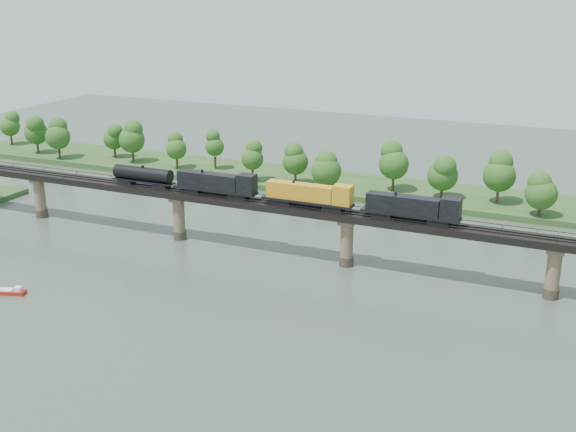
% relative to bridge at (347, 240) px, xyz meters
% --- Properties ---
extents(ground, '(400.00, 400.00, 0.00)m').
position_rel_bridge_xyz_m(ground, '(0.00, -30.00, -5.46)').
color(ground, '#344335').
rests_on(ground, ground).
extents(far_bank, '(300.00, 24.00, 1.60)m').
position_rel_bridge_xyz_m(far_bank, '(0.00, 55.00, -4.66)').
color(far_bank, '#274A1D').
rests_on(far_bank, ground).
extents(bridge, '(236.00, 30.00, 11.50)m').
position_rel_bridge_xyz_m(bridge, '(0.00, 0.00, 0.00)').
color(bridge, '#473A2D').
rests_on(bridge, ground).
extents(bridge_superstructure, '(220.00, 4.90, 0.75)m').
position_rel_bridge_xyz_m(bridge_superstructure, '(0.00, 0.00, 6.33)').
color(bridge_superstructure, black).
rests_on(bridge_superstructure, bridge).
extents(far_treeline, '(289.06, 17.54, 13.60)m').
position_rel_bridge_xyz_m(far_treeline, '(-8.21, 50.52, 3.37)').
color(far_treeline, '#382619').
rests_on(far_treeline, far_bank).
extents(freight_train, '(79.35, 3.09, 5.46)m').
position_rel_bridge_xyz_m(freight_train, '(-15.84, -0.00, 8.65)').
color(freight_train, black).
rests_on(freight_train, bridge).
extents(motorboat, '(5.80, 3.51, 1.53)m').
position_rel_bridge_xyz_m(motorboat, '(-52.91, -38.81, -4.94)').
color(motorboat, '#AB1E13').
rests_on(motorboat, ground).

